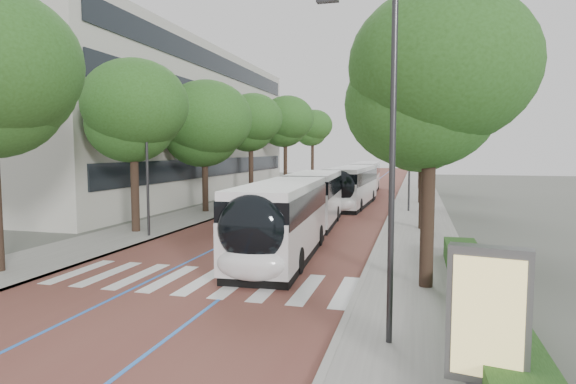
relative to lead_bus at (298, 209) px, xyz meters
name	(u,v)px	position (x,y,z in m)	size (l,w,h in m)	color
ground	(183,289)	(-1.70, -8.91, -1.63)	(160.00, 160.00, 0.00)	#51544C
road	(349,190)	(-1.70, 31.09, -1.62)	(11.00, 140.00, 0.02)	brown
sidewalk_left	(285,189)	(-9.20, 31.09, -1.57)	(4.00, 140.00, 0.12)	gray
sidewalk_right	(418,191)	(5.80, 31.09, -1.57)	(4.00, 140.00, 0.12)	gray
kerb_left	(301,189)	(-7.30, 31.09, -1.57)	(0.20, 140.00, 0.14)	gray
kerb_right	(400,191)	(3.90, 31.09, -1.57)	(0.20, 140.00, 0.14)	gray
zebra_crossing	(202,281)	(-1.50, -7.91, -1.60)	(10.55, 3.60, 0.01)	silver
lane_line_left	(335,190)	(-3.30, 31.09, -1.60)	(0.12, 126.00, 0.01)	blue
lane_line_right	(364,191)	(-0.10, 31.09, -1.60)	(0.12, 126.00, 0.01)	blue
office_building	(135,125)	(-21.17, 19.09, 5.37)	(18.11, 40.00, 14.00)	#ADACA0
hedge	(479,295)	(7.40, -8.91, -1.11)	(1.20, 14.00, 0.80)	#1A3F15
streetlight_near	(385,139)	(4.92, -11.91, 3.19)	(1.82, 0.20, 8.00)	#2C2C2E
streetlight_far	(407,146)	(4.92, 13.09, 3.19)	(1.82, 0.20, 8.00)	#2C2C2E
lamp_post_left	(147,159)	(-7.80, -0.91, 2.49)	(0.14, 0.14, 8.00)	#2C2C2E
trees_left	(230,122)	(-9.20, 14.02, 5.23)	(6.46, 60.77, 10.19)	black
trees_right	(424,125)	(6.00, 10.15, 4.58)	(5.91, 47.38, 8.98)	black
lead_bus	(298,209)	(0.00, 0.00, 0.00)	(3.58, 18.51, 3.20)	black
bus_queued_0	(352,186)	(0.58, 15.76, 0.00)	(2.92, 12.47, 3.20)	silver
bus_queued_1	(365,177)	(0.28, 29.13, 0.00)	(2.95, 12.48, 3.20)	silver
ad_panel	(488,323)	(6.88, -14.29, -0.04)	(1.39, 0.62, 2.81)	#59595B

